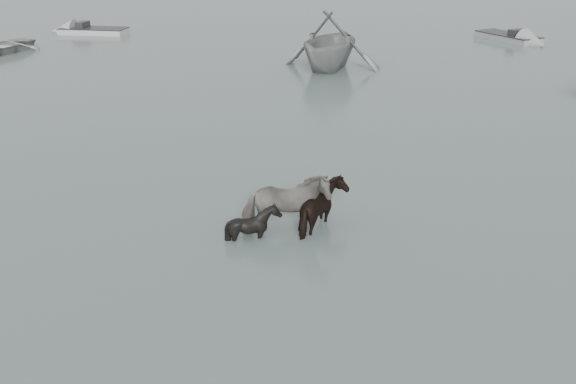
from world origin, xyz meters
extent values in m
plane|color=#566663|center=(0.00, 0.00, 0.00)|extent=(140.00, 140.00, 0.00)
imported|color=black|center=(0.17, 0.67, 0.84)|extent=(2.17, 1.46, 1.68)
imported|color=black|center=(1.04, 0.99, 0.71)|extent=(1.36, 1.54, 1.41)
imported|color=black|center=(-0.49, 0.23, 0.58)|extent=(1.29, 1.21, 1.15)
imported|color=gray|center=(-0.57, 18.54, 1.47)|extent=(5.77, 6.37, 2.93)
camera|label=1|loc=(2.35, -12.53, 6.63)|focal=40.00mm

